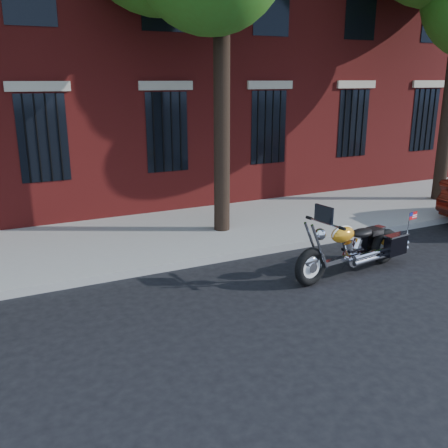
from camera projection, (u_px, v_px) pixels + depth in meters
name	position (u px, v px, depth m)	size (l,w,h in m)	color
ground	(268.00, 283.00, 8.92)	(120.00, 120.00, 0.00)	black
curb	(233.00, 255.00, 10.08)	(40.00, 0.16, 0.15)	gray
sidewalk	(196.00, 231.00, 11.70)	(40.00, 3.60, 0.15)	gray
motorcycle	(356.00, 248.00, 9.27)	(2.83, 1.02, 1.41)	black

